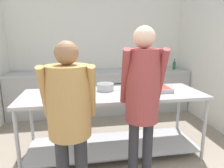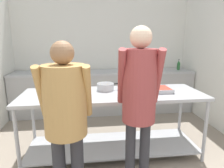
# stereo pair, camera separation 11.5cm
# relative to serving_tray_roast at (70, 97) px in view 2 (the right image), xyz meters

# --- Properties ---
(wall_rear) EXTENTS (3.97, 0.06, 2.65)m
(wall_rear) POSITION_rel_serving_tray_roast_xyz_m (0.57, 2.26, 0.41)
(wall_rear) COLOR silver
(wall_rear) RESTS_ON ground_plane
(back_counter) EXTENTS (3.81, 0.65, 0.91)m
(back_counter) POSITION_rel_serving_tray_roast_xyz_m (0.57, 1.89, -0.46)
(back_counter) COLOR #A8A8A8
(back_counter) RESTS_ON ground_plane
(serving_counter) EXTENTS (2.41, 0.80, 0.89)m
(serving_counter) POSITION_rel_serving_tray_roast_xyz_m (0.55, 0.22, -0.31)
(serving_counter) COLOR #ADAFB5
(serving_counter) RESTS_ON ground_plane
(serving_tray_roast) EXTENTS (0.48, 0.29, 0.05)m
(serving_tray_roast) POSITION_rel_serving_tray_roast_xyz_m (0.00, 0.00, 0.00)
(serving_tray_roast) COLOR #ADAFB5
(serving_tray_roast) RESTS_ON serving_counter
(sauce_pan) EXTENTS (0.38, 0.24, 0.10)m
(sauce_pan) POSITION_rel_serving_tray_roast_xyz_m (0.46, 0.38, 0.03)
(sauce_pan) COLOR #ADAFB5
(sauce_pan) RESTS_ON serving_counter
(plate_stack) EXTENTS (0.26, 0.26, 0.06)m
(plate_stack) POSITION_rel_serving_tray_roast_xyz_m (0.81, 0.14, 0.00)
(plate_stack) COLOR white
(plate_stack) RESTS_ON serving_counter
(serving_tray_vegetables) EXTENTS (0.36, 0.32, 0.05)m
(serving_tray_vegetables) POSITION_rel_serving_tray_roast_xyz_m (1.16, 0.22, -0.00)
(serving_tray_vegetables) COLOR #ADAFB5
(serving_tray_vegetables) RESTS_ON serving_counter
(guest_serving_left) EXTENTS (0.46, 0.37, 1.71)m
(guest_serving_left) POSITION_rel_serving_tray_roast_xyz_m (0.72, -0.48, 0.16)
(guest_serving_left) COLOR #2D2D33
(guest_serving_left) RESTS_ON ground_plane
(guest_serving_right) EXTENTS (0.50, 0.39, 1.58)m
(guest_serving_right) POSITION_rel_serving_tray_roast_xyz_m (0.01, -0.55, 0.05)
(guest_serving_right) COLOR #2D2D33
(guest_serving_right) RESTS_ON ground_plane
(water_bottle) EXTENTS (0.06, 0.06, 0.23)m
(water_bottle) POSITION_rel_serving_tray_roast_xyz_m (2.25, 1.90, 0.10)
(water_bottle) COLOR #23602D
(water_bottle) RESTS_ON back_counter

